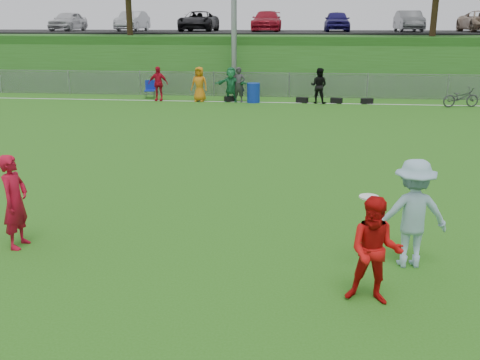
# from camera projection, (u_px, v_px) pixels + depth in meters

# --- Properties ---
(ground) EXTENTS (120.00, 120.00, 0.00)m
(ground) POSITION_uv_depth(u_px,v_px,m) (259.00, 259.00, 9.01)
(ground) COLOR #286515
(ground) RESTS_ON ground
(sideline_far) EXTENTS (60.00, 0.10, 0.01)m
(sideline_far) POSITION_uv_depth(u_px,v_px,m) (288.00, 103.00, 26.14)
(sideline_far) COLOR white
(sideline_far) RESTS_ON ground
(fence) EXTENTS (58.00, 0.06, 1.30)m
(fence) POSITION_uv_depth(u_px,v_px,m) (289.00, 85.00, 27.86)
(fence) COLOR gray
(fence) RESTS_ON ground
(berm) EXTENTS (120.00, 18.00, 3.00)m
(berm) POSITION_uv_depth(u_px,v_px,m) (293.00, 55.00, 38.09)
(berm) COLOR #225016
(berm) RESTS_ON ground
(parking_lot) EXTENTS (120.00, 12.00, 0.10)m
(parking_lot) POSITION_uv_depth(u_px,v_px,m) (294.00, 32.00, 39.55)
(parking_lot) COLOR black
(parking_lot) RESTS_ON berm
(car_row) EXTENTS (32.04, 5.18, 1.44)m
(car_row) POSITION_uv_depth(u_px,v_px,m) (278.00, 21.00, 38.51)
(car_row) COLOR silver
(car_row) RESTS_ON parking_lot
(spectator_row) EXTENTS (8.93, 0.86, 1.69)m
(spectator_row) POSITION_uv_depth(u_px,v_px,m) (232.00, 85.00, 26.20)
(spectator_row) COLOR red
(spectator_row) RESTS_ON ground
(gear_bags) EXTENTS (7.27, 0.56, 0.26)m
(gear_bags) POSITION_uv_depth(u_px,v_px,m) (308.00, 100.00, 26.10)
(gear_bags) COLOR black
(gear_bags) RESTS_ON ground
(player_red_left) EXTENTS (0.41, 0.62, 1.68)m
(player_red_left) POSITION_uv_depth(u_px,v_px,m) (15.00, 202.00, 9.30)
(player_red_left) COLOR #AB0B24
(player_red_left) RESTS_ON ground
(player_red_center) EXTENTS (0.85, 0.72, 1.57)m
(player_red_center) POSITION_uv_depth(u_px,v_px,m) (375.00, 251.00, 7.43)
(player_red_center) COLOR red
(player_red_center) RESTS_ON ground
(player_blue) EXTENTS (1.22, 0.78, 1.79)m
(player_blue) POSITION_uv_depth(u_px,v_px,m) (412.00, 214.00, 8.56)
(player_blue) COLOR #8DB3C4
(player_blue) RESTS_ON ground
(frisbee) EXTENTS (0.31, 0.31, 0.03)m
(frisbee) POSITION_uv_depth(u_px,v_px,m) (369.00, 197.00, 8.30)
(frisbee) COLOR white
(frisbee) RESTS_ON ground
(recycling_bin) EXTENTS (0.76, 0.76, 0.94)m
(recycling_bin) POSITION_uv_depth(u_px,v_px,m) (253.00, 93.00, 26.14)
(recycling_bin) COLOR #0E2C9D
(recycling_bin) RESTS_ON ground
(camp_chair) EXTENTS (0.57, 0.58, 0.91)m
(camp_chair) POSITION_uv_depth(u_px,v_px,m) (150.00, 93.00, 27.62)
(camp_chair) COLOR #0E219F
(camp_chair) RESTS_ON ground
(bicycle) EXTENTS (1.82, 1.00, 0.90)m
(bicycle) POSITION_uv_depth(u_px,v_px,m) (461.00, 97.00, 24.70)
(bicycle) COLOR #2B2B2D
(bicycle) RESTS_ON ground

